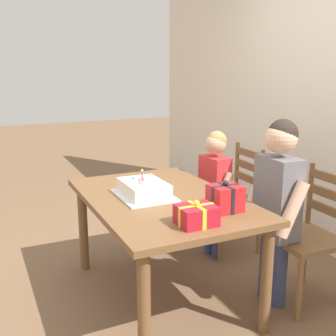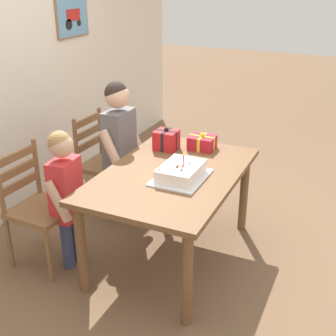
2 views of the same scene
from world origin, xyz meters
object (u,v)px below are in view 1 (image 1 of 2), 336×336
Objects in this scene: birthday_cake at (144,189)px; chair_right at (310,236)px; child_younger at (214,182)px; dining_table at (162,210)px; gift_box_red_large at (225,198)px; gift_box_beside_cake at (196,215)px; child_older at (277,194)px; chair_left at (233,198)px.

chair_right is (0.53, 1.00, -0.31)m from birthday_cake.
child_younger reaches higher than chair_right.
dining_table is 0.19m from birthday_cake.
gift_box_beside_cake is (0.13, -0.27, -0.02)m from gift_box_red_large.
gift_box_red_large reaches higher than dining_table.
dining_table is 1.14× the size of child_older.
dining_table is 1.02m from chair_left.
dining_table is at bearing -119.65° from child_older.
birthday_cake is at bearing -66.31° from child_younger.
child_younger is at bearing 143.38° from gift_box_beside_cake.
child_younger is (0.06, -0.23, 0.19)m from chair_left.
chair_left and chair_right have the same top height.
child_younger is (-0.81, 0.43, -0.15)m from gift_box_red_large.
gift_box_beside_cake is 0.20× the size of child_younger.
gift_box_beside_cake is 1.40m from chair_left.
child_younger reaches higher than gift_box_beside_cake.
gift_box_beside_cake is at bearing -36.62° from child_younger.
gift_box_beside_cake is 0.23× the size of chair_left.
chair_right is (0.92, 0.00, 0.00)m from chair_left.
birthday_cake is 0.61m from gift_box_beside_cake.
chair_left is 0.85× the size of child_younger.
chair_left reaches higher than gift_box_beside_cake.
chair_right reaches higher than gift_box_beside_cake.
dining_table is 7.42× the size of gift_box_red_large.
gift_box_beside_cake is 0.98m from chair_right.
birthday_cake is 0.41× the size of child_younger.
chair_left is 0.92m from chair_right.
child_older is at bearing -109.92° from chair_right.
birthday_cake is 0.48× the size of chair_right.
child_older is (-0.16, 0.70, -0.02)m from gift_box_beside_cake.
birthday_cake and gift_box_red_large have the same top height.
child_younger reaches higher than chair_left.
gift_box_red_large reaches higher than chair_right.
chair_right is 0.85× the size of child_younger.
child_older is (0.44, 0.76, -0.01)m from birthday_cake.
gift_box_red_large is 0.91× the size of gift_box_beside_cake.
gift_box_beside_cake is at bearing -85.40° from chair_right.
birthday_cake is 1.11m from chair_left.
child_older reaches higher than chair_left.
dining_table is at bearing -62.89° from chair_left.
dining_table is at bearing 56.89° from birthday_cake.
gift_box_red_large is 1.14m from chair_left.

